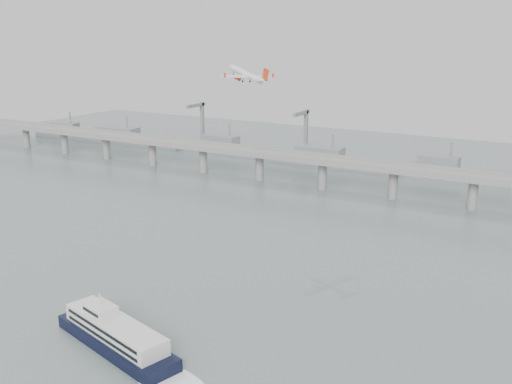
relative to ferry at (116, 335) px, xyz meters
The scene contains 5 objects.
ground 34.68m from the ferry, 81.32° to the left, with size 900.00×900.00×0.00m, color slate.
bridge 234.34m from the ferry, 89.01° to the left, with size 800.00×22.00×23.90m.
distant_fleet 334.62m from the ferry, 116.67° to the left, with size 453.00×60.90×40.00m.
ferry is the anchor object (origin of this frame).
airliner 145.92m from the ferry, 98.35° to the left, with size 31.51×29.50×9.93m.
Camera 1 is at (130.00, -172.08, 107.33)m, focal length 42.00 mm.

